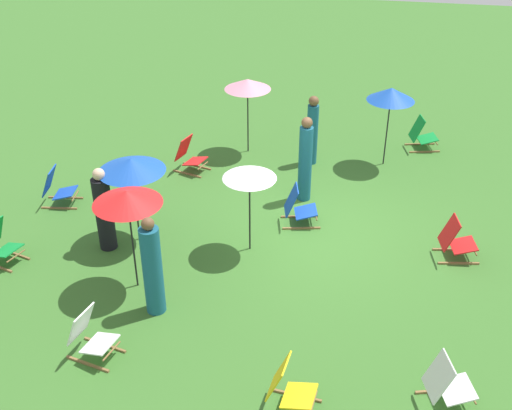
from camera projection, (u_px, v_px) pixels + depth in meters
ground_plane at (315, 233)px, 12.45m from camera, size 40.00×40.00×0.00m
deckchair_0 at (456, 241)px, 11.55m from camera, size 0.60×0.83×0.83m
deckchair_1 at (422, 135)px, 15.51m from camera, size 0.65×0.86×0.83m
deckchair_3 at (298, 208)px, 12.56m from camera, size 0.64×0.85×0.83m
deckchair_4 at (90, 336)px, 9.39m from camera, size 0.63×0.84×0.83m
deckchair_5 at (0, 243)px, 11.48m from camera, size 0.67×0.86×0.83m
deckchair_6 at (57, 188)px, 13.22m from camera, size 0.58×0.82×0.83m
deckchair_7 at (447, 385)px, 8.57m from camera, size 0.68×0.87×0.83m
deckchair_8 at (288, 388)px, 8.52m from camera, size 0.55×0.81×0.83m
deckchair_9 at (189, 156)px, 14.53m from camera, size 0.66×0.86×0.83m
umbrella_0 at (248, 84)px, 14.69m from camera, size 1.10×1.10×1.86m
umbrella_1 at (391, 94)px, 14.09m from camera, size 1.08×1.08×1.90m
umbrella_2 at (249, 172)px, 11.13m from camera, size 0.98×0.98×1.77m
umbrella_3 at (131, 165)px, 11.42m from camera, size 1.25×1.25×1.75m
umbrella_4 at (127, 197)px, 10.10m from camera, size 1.15×1.15×1.91m
person_0 at (305, 161)px, 13.13m from camera, size 0.40×0.40×1.89m
person_1 at (152, 269)px, 10.03m from camera, size 0.37×0.37×1.80m
person_2 at (312, 131)px, 14.62m from camera, size 0.37×0.37×1.68m
person_3 at (104, 212)px, 11.62m from camera, size 0.44×0.44×1.69m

